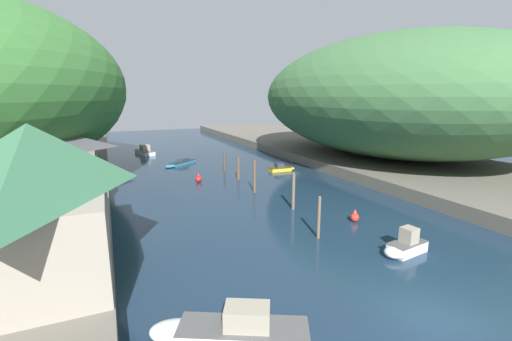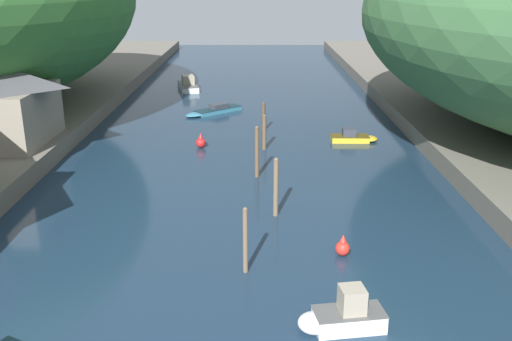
{
  "view_description": "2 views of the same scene",
  "coord_description": "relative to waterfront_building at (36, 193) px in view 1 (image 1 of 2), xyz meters",
  "views": [
    {
      "loc": [
        -12.54,
        -9.12,
        9.63
      ],
      "look_at": [
        1.0,
        21.88,
        2.3
      ],
      "focal_mm": 24.0,
      "sensor_mm": 36.0,
      "label": 1
    },
    {
      "loc": [
        0.78,
        -12.45,
        12.2
      ],
      "look_at": [
        0.7,
        18.23,
        1.67
      ],
      "focal_mm": 40.0,
      "sensor_mm": 36.0,
      "label": 2
    }
  ],
  "objects": [
    {
      "name": "boat_red_skiff",
      "position": [
        8.99,
        41.71,
        -4.47
      ],
      "size": [
        3.21,
        6.52,
        1.65
      ],
      "rotation": [
        0.0,
        0.0,
        0.24
      ],
      "color": "white",
      "rests_on": "water_surface"
    },
    {
      "name": "waterfront_building",
      "position": [
        0.0,
        0.0,
        0.0
      ],
      "size": [
        6.77,
        12.48,
        7.13
      ],
      "color": "gray",
      "rests_on": "left_bank"
    },
    {
      "name": "person_on_quay",
      "position": [
        1.99,
        1.75,
        -2.72
      ],
      "size": [
        0.32,
        0.43,
        1.69
      ],
      "rotation": [
        0.0,
        0.0,
        1.86
      ],
      "color": "#282D3D",
      "rests_on": "left_bank"
    },
    {
      "name": "mooring_post_middle",
      "position": [
        16.84,
        11.76,
        -3.28
      ],
      "size": [
        0.27,
        0.27,
        3.35
      ],
      "color": "brown",
      "rests_on": "water_surface"
    },
    {
      "name": "hillside_right",
      "position": [
        40.92,
        17.87,
        4.63
      ],
      "size": [
        32.85,
        45.99,
        16.66
      ],
      "color": "#3D6B3D",
      "rests_on": "right_bank"
    },
    {
      "name": "mooring_post_second",
      "position": [
        17.83,
        5.57,
        -3.33
      ],
      "size": [
        0.27,
        0.27,
        3.25
      ],
      "color": "brown",
      "rests_on": "water_surface"
    },
    {
      "name": "mooring_post_fourth",
      "position": [
        17.38,
        17.86,
        -3.63
      ],
      "size": [
        0.31,
        0.31,
        2.64
      ],
      "color": "brown",
      "rests_on": "water_surface"
    },
    {
      "name": "mooring_post_nearest",
      "position": [
        16.32,
        -0.58,
        -3.44
      ],
      "size": [
        0.22,
        0.22,
        3.03
      ],
      "color": "brown",
      "rests_on": "water_surface"
    },
    {
      "name": "right_bank",
      "position": [
        39.82,
        19.88,
        -4.33
      ],
      "size": [
        22.0,
        120.0,
        1.26
      ],
      "color": "#666056",
      "rests_on": "ground"
    },
    {
      "name": "boat_white_cruiser",
      "position": [
        19.85,
        -4.79,
        -4.46
      ],
      "size": [
        3.31,
        1.68,
        1.65
      ],
      "rotation": [
        0.0,
        0.0,
        1.72
      ],
      "color": "white",
      "rests_on": "water_surface"
    },
    {
      "name": "channel_buoy_far",
      "position": [
        20.75,
        0.98,
        -4.57
      ],
      "size": [
        0.68,
        0.68,
        1.02
      ],
      "color": "red",
      "rests_on": "water_surface"
    },
    {
      "name": "boathouse_shed",
      "position": [
        -1.42,
        15.36,
        -0.74
      ],
      "size": [
        8.21,
        8.1,
        5.71
      ],
      "color": "gray",
      "rests_on": "left_bank"
    },
    {
      "name": "boat_mid_channel",
      "position": [
        7.21,
        -7.81,
        -4.47
      ],
      "size": [
        6.42,
        4.29,
        1.6
      ],
      "rotation": [
        0.0,
        0.0,
        1.1
      ],
      "color": "white",
      "rests_on": "water_surface"
    },
    {
      "name": "boat_moored_right",
      "position": [
        12.74,
        29.5,
        -4.71
      ],
      "size": [
        5.44,
        5.03,
        0.81
      ],
      "rotation": [
        0.0,
        0.0,
        2.29
      ],
      "color": "teal",
      "rests_on": "water_surface"
    },
    {
      "name": "water_surface",
      "position": [
        16.0,
        19.88,
        -4.96
      ],
      "size": [
        130.0,
        130.0,
        0.0
      ],
      "primitive_type": "plane",
      "color": "#192D42",
      "rests_on": "ground"
    },
    {
      "name": "boat_yellow_tender",
      "position": [
        24.4,
        19.99,
        -4.65
      ],
      "size": [
        3.61,
        1.44,
        1.03
      ],
      "rotation": [
        0.0,
        0.0,
        4.7
      ],
      "color": "gold",
      "rests_on": "water_surface"
    },
    {
      "name": "channel_buoy_near",
      "position": [
        12.66,
        18.29,
        -4.53
      ],
      "size": [
        0.74,
        0.74,
        1.11
      ],
      "color": "red",
      "rests_on": "water_surface"
    },
    {
      "name": "mooring_post_farthest",
      "position": [
        17.39,
        23.12,
        -3.74
      ],
      "size": [
        0.29,
        0.29,
        2.44
      ],
      "color": "#4C3D2D",
      "rests_on": "water_surface"
    },
    {
      "name": "person_by_boathouse",
      "position": [
        1.28,
        7.36,
        -2.72
      ],
      "size": [
        0.27,
        0.4,
        1.69
      ],
      "rotation": [
        0.0,
        0.0,
        1.45
      ],
      "color": "#282D3D",
      "rests_on": "left_bank"
    }
  ]
}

